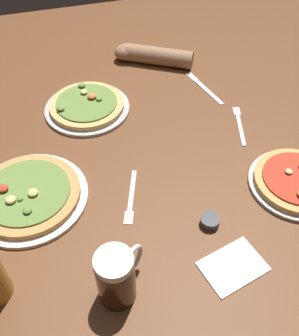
{
  "coord_description": "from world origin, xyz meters",
  "views": [
    {
      "loc": [
        -0.22,
        -0.76,
        0.87
      ],
      "look_at": [
        0.0,
        0.0,
        0.02
      ],
      "focal_mm": 41.21,
      "sensor_mm": 36.0,
      "label": 1
    }
  ],
  "objects_px": {
    "knife_right": "(204,87)",
    "diner_arm": "(150,55)",
    "pizza_plate_side": "(28,196)",
    "beer_mug_dark": "(117,277)",
    "pizza_plate_far": "(87,106)",
    "pizza_plate_near": "(297,181)",
    "napkin_folded": "(233,266)",
    "fork_left": "(240,124)",
    "ramekin_sauce": "(210,221)",
    "fork_spare": "(131,197)"
  },
  "relations": [
    {
      "from": "napkin_folded",
      "to": "ramekin_sauce",
      "type": "bearing_deg",
      "value": 92.8
    },
    {
      "from": "fork_spare",
      "to": "pizza_plate_side",
      "type": "bearing_deg",
      "value": 165.0
    },
    {
      "from": "fork_left",
      "to": "knife_right",
      "type": "distance_m",
      "value": 0.24
    },
    {
      "from": "napkin_folded",
      "to": "pizza_plate_near",
      "type": "bearing_deg",
      "value": 33.48
    },
    {
      "from": "pizza_plate_near",
      "to": "napkin_folded",
      "type": "height_order",
      "value": "pizza_plate_near"
    },
    {
      "from": "pizza_plate_side",
      "to": "beer_mug_dark",
      "type": "bearing_deg",
      "value": -62.14
    },
    {
      "from": "pizza_plate_far",
      "to": "knife_right",
      "type": "height_order",
      "value": "pizza_plate_far"
    },
    {
      "from": "pizza_plate_near",
      "to": "beer_mug_dark",
      "type": "xyz_separation_m",
      "value": [
        -0.58,
        -0.18,
        0.06
      ]
    },
    {
      "from": "pizza_plate_side",
      "to": "pizza_plate_near",
      "type": "bearing_deg",
      "value": -12.39
    },
    {
      "from": "pizza_plate_side",
      "to": "diner_arm",
      "type": "distance_m",
      "value": 0.8
    },
    {
      "from": "napkin_folded",
      "to": "pizza_plate_side",
      "type": "bearing_deg",
      "value": 142.63
    },
    {
      "from": "pizza_plate_side",
      "to": "fork_left",
      "type": "height_order",
      "value": "pizza_plate_side"
    },
    {
      "from": "pizza_plate_far",
      "to": "beer_mug_dark",
      "type": "bearing_deg",
      "value": -94.16
    },
    {
      "from": "pizza_plate_near",
      "to": "diner_arm",
      "type": "bearing_deg",
      "value": 106.46
    },
    {
      "from": "napkin_folded",
      "to": "diner_arm",
      "type": "xyz_separation_m",
      "value": [
        0.07,
        0.95,
        0.03
      ]
    },
    {
      "from": "pizza_plate_side",
      "to": "ramekin_sauce",
      "type": "distance_m",
      "value": 0.52
    },
    {
      "from": "pizza_plate_side",
      "to": "fork_spare",
      "type": "height_order",
      "value": "pizza_plate_side"
    },
    {
      "from": "knife_right",
      "to": "diner_arm",
      "type": "xyz_separation_m",
      "value": [
        -0.15,
        0.23,
        0.03
      ]
    },
    {
      "from": "ramekin_sauce",
      "to": "napkin_folded",
      "type": "distance_m",
      "value": 0.14
    },
    {
      "from": "pizza_plate_near",
      "to": "pizza_plate_side",
      "type": "height_order",
      "value": "same"
    },
    {
      "from": "fork_left",
      "to": "knife_right",
      "type": "bearing_deg",
      "value": 99.0
    },
    {
      "from": "knife_right",
      "to": "fork_spare",
      "type": "bearing_deg",
      "value": -132.52
    },
    {
      "from": "napkin_folded",
      "to": "fork_left",
      "type": "height_order",
      "value": "napkin_folded"
    },
    {
      "from": "pizza_plate_far",
      "to": "napkin_folded",
      "type": "relative_size",
      "value": 1.95
    },
    {
      "from": "pizza_plate_side",
      "to": "beer_mug_dark",
      "type": "distance_m",
      "value": 0.4
    },
    {
      "from": "napkin_folded",
      "to": "fork_spare",
      "type": "relative_size",
      "value": 0.81
    },
    {
      "from": "pizza_plate_side",
      "to": "fork_spare",
      "type": "bearing_deg",
      "value": -15.0
    },
    {
      "from": "beer_mug_dark",
      "to": "fork_spare",
      "type": "height_order",
      "value": "beer_mug_dark"
    },
    {
      "from": "pizza_plate_side",
      "to": "fork_spare",
      "type": "distance_m",
      "value": 0.29
    },
    {
      "from": "beer_mug_dark",
      "to": "ramekin_sauce",
      "type": "bearing_deg",
      "value": 23.36
    },
    {
      "from": "pizza_plate_side",
      "to": "ramekin_sauce",
      "type": "height_order",
      "value": "pizza_plate_side"
    },
    {
      "from": "ramekin_sauce",
      "to": "napkin_folded",
      "type": "height_order",
      "value": "ramekin_sauce"
    },
    {
      "from": "diner_arm",
      "to": "knife_right",
      "type": "bearing_deg",
      "value": -57.16
    },
    {
      "from": "ramekin_sauce",
      "to": "pizza_plate_far",
      "type": "bearing_deg",
      "value": 111.6
    },
    {
      "from": "pizza_plate_near",
      "to": "diner_arm",
      "type": "relative_size",
      "value": 0.92
    },
    {
      "from": "ramekin_sauce",
      "to": "fork_left",
      "type": "bearing_deg",
      "value": 53.82
    },
    {
      "from": "fork_left",
      "to": "diner_arm",
      "type": "height_order",
      "value": "diner_arm"
    },
    {
      "from": "pizza_plate_near",
      "to": "pizza_plate_side",
      "type": "relative_size",
      "value": 0.82
    },
    {
      "from": "pizza_plate_far",
      "to": "ramekin_sauce",
      "type": "distance_m",
      "value": 0.63
    },
    {
      "from": "pizza_plate_near",
      "to": "fork_spare",
      "type": "height_order",
      "value": "pizza_plate_near"
    },
    {
      "from": "pizza_plate_side",
      "to": "napkin_folded",
      "type": "height_order",
      "value": "pizza_plate_side"
    },
    {
      "from": "fork_spare",
      "to": "diner_arm",
      "type": "xyz_separation_m",
      "value": [
        0.25,
        0.67,
        0.03
      ]
    },
    {
      "from": "pizza_plate_near",
      "to": "ramekin_sauce",
      "type": "height_order",
      "value": "pizza_plate_near"
    },
    {
      "from": "ramekin_sauce",
      "to": "fork_left",
      "type": "relative_size",
      "value": 0.27
    },
    {
      "from": "napkin_folded",
      "to": "fork_left",
      "type": "distance_m",
      "value": 0.55
    },
    {
      "from": "pizza_plate_far",
      "to": "knife_right",
      "type": "xyz_separation_m",
      "value": [
        0.45,
        0.0,
        -0.01
      ]
    },
    {
      "from": "pizza_plate_side",
      "to": "fork_left",
      "type": "distance_m",
      "value": 0.73
    },
    {
      "from": "beer_mug_dark",
      "to": "ramekin_sauce",
      "type": "height_order",
      "value": "beer_mug_dark"
    },
    {
      "from": "pizza_plate_near",
      "to": "fork_spare",
      "type": "bearing_deg",
      "value": 169.18
    },
    {
      "from": "pizza_plate_near",
      "to": "napkin_folded",
      "type": "relative_size",
      "value": 1.79
    }
  ]
}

